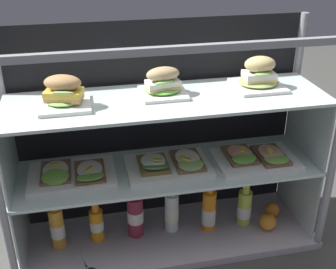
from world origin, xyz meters
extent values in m
cube|color=#464541|center=(0.00, 0.00, -0.01)|extent=(6.00, 6.00, 0.02)
cube|color=#BEB4BC|center=(0.00, 0.00, 0.02)|extent=(1.28, 0.41, 0.03)
cylinder|color=gray|center=(0.62, -0.19, 0.47)|extent=(0.03, 0.03, 0.93)
cylinder|color=gray|center=(-0.62, 0.19, 0.47)|extent=(0.03, 0.03, 0.93)
cylinder|color=gray|center=(0.62, 0.19, 0.47)|extent=(0.03, 0.03, 0.93)
cube|color=gray|center=(0.00, -0.19, 0.92)|extent=(1.24, 0.03, 0.03)
cube|color=black|center=(0.00, 0.20, 0.48)|extent=(1.21, 0.01, 0.90)
cube|color=silver|center=(-0.60, 0.00, 0.20)|extent=(0.01, 0.34, 0.33)
cube|color=silver|center=(0.60, 0.00, 0.20)|extent=(0.01, 0.34, 0.33)
cube|color=silver|center=(0.00, 0.00, 0.37)|extent=(1.23, 0.36, 0.01)
cube|color=silver|center=(-0.60, 0.00, 0.52)|extent=(0.01, 0.34, 0.29)
cube|color=silver|center=(0.60, 0.00, 0.52)|extent=(0.01, 0.34, 0.29)
cube|color=silver|center=(0.00, 0.00, 0.67)|extent=(1.23, 0.36, 0.01)
cube|color=white|center=(-0.38, 0.00, 0.68)|extent=(0.18, 0.18, 0.01)
ellipsoid|color=#88C75A|center=(-0.38, 0.00, 0.70)|extent=(0.13, 0.11, 0.02)
cube|color=tan|center=(-0.38, 0.00, 0.71)|extent=(0.14, 0.11, 0.02)
cube|color=yellow|center=(-0.38, 0.00, 0.73)|extent=(0.15, 0.11, 0.02)
ellipsoid|color=#90AF65|center=(-0.38, -0.04, 0.74)|extent=(0.08, 0.05, 0.02)
ellipsoid|color=#AD7E4D|center=(-0.38, 0.00, 0.77)|extent=(0.15, 0.11, 0.06)
cube|color=white|center=(-0.01, 0.04, 0.68)|extent=(0.17, 0.17, 0.01)
ellipsoid|color=#67B540|center=(-0.01, 0.04, 0.70)|extent=(0.14, 0.11, 0.02)
cube|color=tan|center=(-0.01, 0.04, 0.71)|extent=(0.13, 0.09, 0.02)
cube|color=silver|center=(-0.01, 0.04, 0.72)|extent=(0.14, 0.09, 0.02)
ellipsoid|color=#90D166|center=(-0.01, 0.01, 0.74)|extent=(0.08, 0.03, 0.01)
ellipsoid|color=tan|center=(-0.01, 0.04, 0.76)|extent=(0.14, 0.09, 0.05)
cube|color=white|center=(0.38, 0.04, 0.68)|extent=(0.19, 0.19, 0.01)
ellipsoid|color=#96B35C|center=(0.38, 0.04, 0.70)|extent=(0.16, 0.14, 0.02)
cube|color=#E8C980|center=(0.38, 0.04, 0.71)|extent=(0.12, 0.09, 0.02)
cube|color=silver|center=(0.38, 0.04, 0.73)|extent=(0.13, 0.09, 0.02)
ellipsoid|color=#8FB65F|center=(0.38, 0.00, 0.74)|extent=(0.07, 0.03, 0.01)
ellipsoid|color=tan|center=(0.38, 0.04, 0.77)|extent=(0.13, 0.09, 0.06)
cube|color=white|center=(-0.38, 0.01, 0.38)|extent=(0.34, 0.23, 0.02)
cube|color=brown|center=(-0.44, 0.02, 0.39)|extent=(0.12, 0.17, 0.01)
ellipsoid|color=#75AF3F|center=(-0.44, -0.03, 0.40)|extent=(0.11, 0.10, 0.04)
ellipsoid|color=silver|center=(-0.44, 0.02, 0.41)|extent=(0.10, 0.14, 0.01)
cylinder|color=yellow|center=(-0.44, 0.05, 0.42)|extent=(0.05, 0.04, 0.02)
cube|color=brown|center=(-0.31, 0.00, 0.39)|extent=(0.12, 0.17, 0.01)
ellipsoid|color=#609C3D|center=(-0.31, -0.05, 0.40)|extent=(0.11, 0.10, 0.03)
ellipsoid|color=silver|center=(-0.31, 0.00, 0.40)|extent=(0.10, 0.14, 0.01)
cylinder|color=#EEDA4A|center=(-0.32, -0.01, 0.41)|extent=(0.06, 0.06, 0.02)
cube|color=white|center=(0.00, 0.00, 0.38)|extent=(0.34, 0.23, 0.02)
cube|color=brown|center=(-0.06, 0.00, 0.40)|extent=(0.12, 0.15, 0.02)
ellipsoid|color=#518748|center=(-0.06, -0.04, 0.41)|extent=(0.11, 0.09, 0.04)
ellipsoid|color=silver|center=(-0.06, 0.00, 0.41)|extent=(0.10, 0.12, 0.02)
cylinder|color=yellow|center=(-0.05, -0.02, 0.43)|extent=(0.05, 0.05, 0.02)
cube|color=brown|center=(0.08, 0.00, 0.39)|extent=(0.12, 0.18, 0.01)
ellipsoid|color=#8BB561|center=(0.08, -0.05, 0.41)|extent=(0.11, 0.10, 0.02)
ellipsoid|color=#F1EBC6|center=(0.08, 0.00, 0.41)|extent=(0.10, 0.14, 0.02)
cylinder|color=yellow|center=(0.07, -0.02, 0.42)|extent=(0.07, 0.07, 0.02)
cube|color=white|center=(0.37, -0.02, 0.38)|extent=(0.34, 0.23, 0.02)
cube|color=brown|center=(0.31, 0.00, 0.39)|extent=(0.12, 0.16, 0.01)
ellipsoid|color=#69B543|center=(0.31, -0.05, 0.41)|extent=(0.12, 0.10, 0.02)
ellipsoid|color=#ED9F89|center=(0.31, 0.00, 0.41)|extent=(0.10, 0.13, 0.02)
cylinder|color=yellow|center=(0.31, 0.00, 0.42)|extent=(0.05, 0.05, 0.01)
cube|color=brown|center=(0.43, -0.03, 0.39)|extent=(0.12, 0.18, 0.01)
ellipsoid|color=#72AE44|center=(0.43, -0.08, 0.41)|extent=(0.11, 0.09, 0.02)
ellipsoid|color=#EEA689|center=(0.43, -0.03, 0.41)|extent=(0.10, 0.14, 0.02)
cylinder|color=yellow|center=(0.43, -0.04, 0.42)|extent=(0.05, 0.05, 0.02)
cylinder|color=gold|center=(-0.47, 0.02, 0.13)|extent=(0.06, 0.06, 0.19)
cylinder|color=silver|center=(-0.47, 0.02, 0.12)|extent=(0.06, 0.06, 0.06)
cylinder|color=gold|center=(-0.47, 0.02, 0.24)|extent=(0.03, 0.03, 0.04)
cylinder|color=black|center=(-0.47, 0.02, 0.27)|extent=(0.04, 0.04, 0.01)
cylinder|color=orange|center=(-0.31, 0.03, 0.11)|extent=(0.06, 0.06, 0.15)
cylinder|color=white|center=(-0.31, 0.03, 0.11)|extent=(0.06, 0.06, 0.05)
cylinder|color=orange|center=(-0.31, 0.03, 0.20)|extent=(0.03, 0.03, 0.04)
cylinder|color=#2877B8|center=(-0.31, 0.03, 0.23)|extent=(0.03, 0.03, 0.01)
cylinder|color=maroon|center=(-0.14, 0.03, 0.13)|extent=(0.07, 0.07, 0.19)
cylinder|color=white|center=(-0.14, 0.03, 0.13)|extent=(0.07, 0.07, 0.06)
cylinder|color=#922842|center=(-0.14, 0.03, 0.24)|extent=(0.03, 0.03, 0.04)
cylinder|color=#2A74B9|center=(-0.14, 0.03, 0.27)|extent=(0.04, 0.04, 0.01)
cylinder|color=white|center=(0.02, 0.03, 0.12)|extent=(0.06, 0.06, 0.18)
cylinder|color=#ECEDCE|center=(0.02, 0.03, 0.12)|extent=(0.06, 0.06, 0.07)
cylinder|color=silver|center=(0.02, 0.03, 0.23)|extent=(0.03, 0.03, 0.03)
cylinder|color=black|center=(0.02, 0.03, 0.25)|extent=(0.03, 0.03, 0.01)
cylinder|color=orange|center=(0.18, 0.00, 0.13)|extent=(0.06, 0.06, 0.19)
cylinder|color=silver|center=(0.18, 0.00, 0.10)|extent=(0.06, 0.06, 0.08)
cylinder|color=orange|center=(0.18, 0.00, 0.24)|extent=(0.03, 0.03, 0.04)
cylinder|color=black|center=(0.18, 0.00, 0.27)|extent=(0.04, 0.04, 0.01)
cylinder|color=#C1D248|center=(0.35, 0.00, 0.12)|extent=(0.06, 0.06, 0.17)
cylinder|color=silver|center=(0.35, 0.00, 0.10)|extent=(0.06, 0.06, 0.06)
cylinder|color=#BFDA42|center=(0.35, 0.00, 0.22)|extent=(0.03, 0.03, 0.05)
cylinder|color=gold|center=(0.35, 0.00, 0.25)|extent=(0.04, 0.04, 0.01)
sphere|color=orange|center=(0.50, 0.02, 0.07)|extent=(0.07, 0.07, 0.07)
sphere|color=orange|center=(0.44, -0.06, 0.07)|extent=(0.07, 0.07, 0.07)
cube|color=silver|center=(-0.38, -0.09, 0.04)|extent=(0.05, 0.10, 0.00)
cube|color=silver|center=(-0.37, -0.09, 0.04)|extent=(0.02, 0.10, 0.00)
cylinder|color=silver|center=(-0.37, -0.13, 0.04)|extent=(0.01, 0.01, 0.01)
camera|label=1|loc=(-0.32, -1.48, 1.29)|focal=46.34mm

